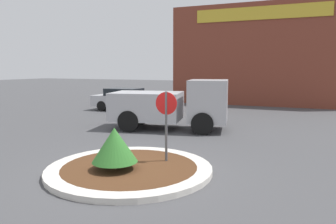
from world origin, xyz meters
The scene contains 7 objects.
ground_plane centered at (0.00, 0.00, 0.00)m, with size 120.00×120.00×0.00m, color #474749.
traffic_island centered at (0.00, 0.00, 0.07)m, with size 4.33×4.33×0.14m.
stop_sign centered at (0.68, 0.85, 1.42)m, with size 0.62×0.07×2.08m.
island_shrub centered at (-0.21, -0.38, 0.78)m, with size 1.16×1.16×1.08m.
utility_truck centered at (-1.24, 5.99, 1.11)m, with size 5.37×3.02×2.20m.
storefront_building centered at (0.98, 19.59, 3.64)m, with size 12.98×6.07×7.27m.
parked_sedan_silver centered at (-6.36, 10.81, 0.73)m, with size 4.42×1.86×1.43m.
Camera 1 is at (4.19, -7.28, 2.71)m, focal length 35.00 mm.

